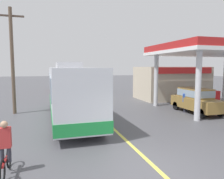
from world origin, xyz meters
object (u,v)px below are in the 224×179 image
(coach_bus_main, at_px, (70,92))
(pedestrian_near_pump, at_px, (186,100))
(car_at_pump, at_px, (196,99))
(minibus_opposing_lane, at_px, (91,80))
(car_trailing_behind_bus, at_px, (60,83))
(cyclist_on_shoulder, at_px, (5,150))

(coach_bus_main, bearing_deg, pedestrian_near_pump, -3.99)
(car_at_pump, distance_m, pedestrian_near_pump, 0.72)
(minibus_opposing_lane, height_order, car_trailing_behind_bus, minibus_opposing_lane)
(minibus_opposing_lane, height_order, cyclist_on_shoulder, minibus_opposing_lane)
(minibus_opposing_lane, relative_size, pedestrian_near_pump, 3.69)
(car_at_pump, relative_size, cyclist_on_shoulder, 2.31)
(car_trailing_behind_bus, bearing_deg, car_at_pump, -65.18)
(car_at_pump, bearing_deg, cyclist_on_shoulder, -152.68)
(car_at_pump, height_order, cyclist_on_shoulder, car_at_pump)
(minibus_opposing_lane, distance_m, car_trailing_behind_bus, 4.54)
(cyclist_on_shoulder, bearing_deg, minibus_opposing_lane, 72.54)
(pedestrian_near_pump, bearing_deg, cyclist_on_shoulder, -149.93)
(coach_bus_main, bearing_deg, car_at_pump, -6.16)
(car_at_pump, distance_m, car_trailing_behind_bus, 20.68)
(coach_bus_main, height_order, minibus_opposing_lane, coach_bus_main)
(coach_bus_main, height_order, pedestrian_near_pump, coach_bus_main)
(coach_bus_main, relative_size, minibus_opposing_lane, 1.80)
(coach_bus_main, relative_size, cyclist_on_shoulder, 6.07)
(car_at_pump, height_order, car_trailing_behind_bus, same)
(minibus_opposing_lane, bearing_deg, coach_bus_main, -105.83)
(minibus_opposing_lane, height_order, pedestrian_near_pump, minibus_opposing_lane)
(coach_bus_main, relative_size, car_at_pump, 2.63)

